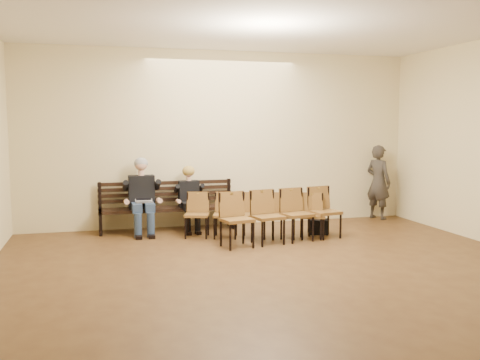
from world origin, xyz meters
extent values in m
plane|color=brown|center=(0.00, 0.00, 0.00)|extent=(10.00, 10.00, 0.00)
cube|color=beige|center=(0.00, 5.00, 1.75)|extent=(8.00, 0.02, 3.50)
cube|color=black|center=(-1.15, 4.65, 0.23)|extent=(2.60, 0.90, 0.45)
cube|color=#B4B5B9|center=(-1.62, 4.38, 0.56)|extent=(0.35, 0.29, 0.23)
cylinder|color=silver|center=(-0.64, 4.24, 0.56)|extent=(0.07, 0.07, 0.21)
cube|color=black|center=(1.51, 3.59, 0.14)|extent=(0.44, 0.37, 0.28)
imported|color=#36312C|center=(3.40, 4.75, 0.92)|extent=(0.68, 0.79, 1.84)
cube|color=brown|center=(0.64, 3.10, 0.46)|extent=(2.30, 0.93, 0.92)
cube|color=brown|center=(0.27, 3.57, 0.41)|extent=(2.52, 1.19, 0.82)
camera|label=1|loc=(-2.43, -5.53, 2.05)|focal=40.00mm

